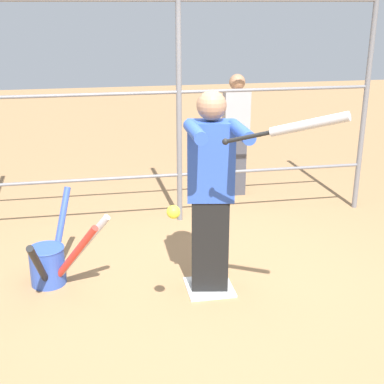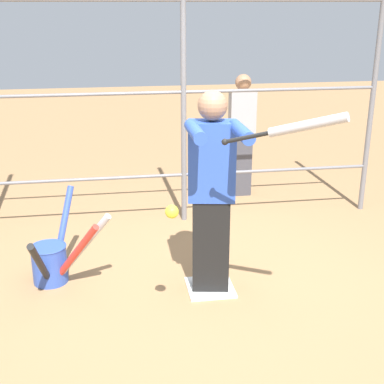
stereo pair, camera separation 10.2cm
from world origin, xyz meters
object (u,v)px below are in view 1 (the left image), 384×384
Objects in this scene: batter at (211,188)px; bystander_behind_fence at (236,133)px; softball_in_flight at (173,212)px; bat_bucket at (52,261)px; baseball_bat_swinging at (298,127)px.

bystander_behind_fence is at bearing -109.66° from batter.
softball_in_flight is (0.40, 0.61, 0.06)m from batter.
bat_bucket is 0.68× the size of bystander_behind_fence.
bystander_behind_fence is (-0.44, -3.14, -0.80)m from baseball_bat_swinging.
bat_bucket is at bearing -45.16° from softball_in_flight.
bystander_behind_fence reaches higher than bat_bucket.
bat_bucket is at bearing -14.24° from batter.
bat_bucket is at bearing -32.71° from baseball_bat_swinging.
bystander_behind_fence is (-1.25, -2.97, -0.19)m from softball_in_flight.
softball_in_flight is 0.09× the size of bat_bucket.
batter is at bearing -62.94° from baseball_bat_swinging.
bystander_behind_fence is at bearing -137.37° from bat_bucket.
bat_bucket is (1.35, -0.34, -0.71)m from batter.
softball_in_flight is (0.80, -0.17, -0.61)m from baseball_bat_swinging.
batter is 2.51m from bystander_behind_fence.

